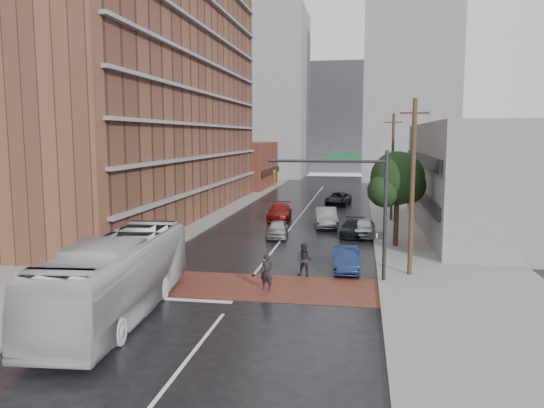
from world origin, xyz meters
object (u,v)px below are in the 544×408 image
Objects in this scene: car_parked_near at (346,259)px; car_travel_c at (280,212)px; transit_bus at (117,277)px; car_parked_far at (364,227)px; pedestrian_a at (267,272)px; car_travel_a at (277,229)px; car_parked_mid at (353,228)px; suv_travel at (338,199)px; car_travel_b at (326,217)px; pedestrian_b at (305,260)px.

car_travel_c is at bearing 106.95° from car_parked_near.
transit_bus is 13.78m from car_parked_near.
transit_bus is at bearing -114.53° from car_parked_far.
pedestrian_a reaches higher than car_travel_a.
car_travel_c is at bearing 138.66° from car_parked_mid.
car_travel_c is 13.22m from suv_travel.
car_travel_b is at bearing 126.42° from car_parked_mid.
car_parked_far is (1.10, 11.24, 0.02)m from car_parked_near.
pedestrian_a is 1.01× the size of pedestrian_b.
pedestrian_b is 13.44m from car_parked_far.
car_parked_far is at bearing 57.89° from transit_bus.
car_travel_a is 21.36m from suv_travel.
transit_bus is at bearing -120.41° from pedestrian_b.
car_travel_b reaches higher than suv_travel.
suv_travel is (2.10, 35.38, -0.24)m from pedestrian_a.
pedestrian_b is at bearing -78.14° from car_travel_a.
pedestrian_a is 0.49× the size of car_travel_a.
car_travel_b is at bearing 133.87° from car_parked_far.
suv_travel is at bearing 63.60° from car_travel_c.
car_parked_mid is (2.02, -19.39, -0.07)m from suv_travel.
transit_bus is 2.40× the size of car_travel_c.
car_travel_b is at bearing -82.56° from suv_travel.
car_travel_a is 0.76× the size of car_travel_b.
transit_bus is 23.19m from car_parked_mid.
car_parked_near is 0.95× the size of car_parked_mid.
pedestrian_a reaches higher than car_parked_near.
car_parked_near is (9.77, 9.66, -1.07)m from transit_bus.
car_travel_b is 5.69m from car_travel_c.
car_parked_near is (5.65, -9.62, 0.03)m from car_travel_a.
pedestrian_b is 0.43× the size of car_parked_mid.
car_travel_c reaches higher than car_parked_mid.
transit_bus reaches higher than car_travel_c.
car_parked_far is at bearing 88.41° from pedestrian_b.
pedestrian_a is at bearing -87.77° from car_travel_a.
pedestrian_a is 14.47m from car_travel_a.
suv_travel is at bearing 80.53° from car_travel_b.
car_parked_near reaches higher than car_travel_a.
pedestrian_a is 3.41m from pedestrian_b.
car_travel_b is at bearing -39.83° from car_travel_c.
pedestrian_b reaches higher than car_travel_b.
pedestrian_b is 11.87m from car_travel_a.
pedestrian_b is 0.36× the size of car_travel_c.
pedestrian_b reaches higher than car_parked_near.
car_parked_far is at bearing -46.11° from car_travel_c.
suv_travel is (0.46, 32.39, -0.24)m from pedestrian_b.
pedestrian_b is 0.37× the size of suv_travel.
pedestrian_a is 0.37× the size of car_travel_b.
transit_bus is 6.59× the size of pedestrian_a.
car_parked_far is at bearing 82.61° from pedestrian_a.
suv_travel is at bearing 100.10° from car_parked_mid.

